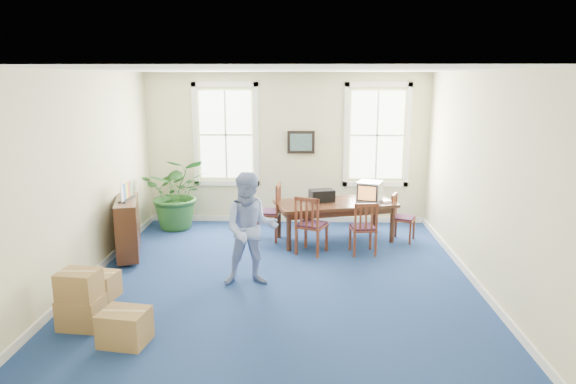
{
  "coord_description": "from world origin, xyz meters",
  "views": [
    {
      "loc": [
        0.34,
        -7.62,
        3.09
      ],
      "look_at": [
        0.1,
        0.6,
        1.25
      ],
      "focal_mm": 32.0,
      "sensor_mm": 36.0,
      "label": 1
    }
  ],
  "objects_px": {
    "conference_table": "(335,221)",
    "chair_near_left": "(312,224)",
    "potted_plant": "(178,193)",
    "cardboard_boxes": "(99,295)",
    "crt_tv": "(370,192)",
    "credenza": "(128,230)",
    "man": "(251,229)"
  },
  "relations": [
    {
      "from": "potted_plant",
      "to": "man",
      "type": "bearing_deg",
      "value": -58.21
    },
    {
      "from": "cardboard_boxes",
      "to": "credenza",
      "type": "bearing_deg",
      "value": 100.36
    },
    {
      "from": "chair_near_left",
      "to": "man",
      "type": "relative_size",
      "value": 0.62
    },
    {
      "from": "crt_tv",
      "to": "cardboard_boxes",
      "type": "xyz_separation_m",
      "value": [
        -3.87,
        -3.61,
        -0.57
      ]
    },
    {
      "from": "crt_tv",
      "to": "cardboard_boxes",
      "type": "height_order",
      "value": "crt_tv"
    },
    {
      "from": "credenza",
      "to": "conference_table",
      "type": "bearing_deg",
      "value": 0.07
    },
    {
      "from": "man",
      "to": "potted_plant",
      "type": "bearing_deg",
      "value": 114.49
    },
    {
      "from": "chair_near_left",
      "to": "potted_plant",
      "type": "bearing_deg",
      "value": -3.81
    },
    {
      "from": "crt_tv",
      "to": "man",
      "type": "height_order",
      "value": "man"
    },
    {
      "from": "chair_near_left",
      "to": "credenza",
      "type": "bearing_deg",
      "value": 29.68
    },
    {
      "from": "credenza",
      "to": "potted_plant",
      "type": "relative_size",
      "value": 0.82
    },
    {
      "from": "conference_table",
      "to": "chair_near_left",
      "type": "bearing_deg",
      "value": -136.47
    },
    {
      "from": "crt_tv",
      "to": "credenza",
      "type": "distance_m",
      "value": 4.49
    },
    {
      "from": "credenza",
      "to": "crt_tv",
      "type": "bearing_deg",
      "value": -1.64
    },
    {
      "from": "conference_table",
      "to": "potted_plant",
      "type": "relative_size",
      "value": 1.48
    },
    {
      "from": "chair_near_left",
      "to": "cardboard_boxes",
      "type": "relative_size",
      "value": 0.78
    },
    {
      "from": "conference_table",
      "to": "man",
      "type": "distance_m",
      "value": 2.65
    },
    {
      "from": "conference_table",
      "to": "crt_tv",
      "type": "relative_size",
      "value": 4.75
    },
    {
      "from": "crt_tv",
      "to": "potted_plant",
      "type": "distance_m",
      "value": 3.93
    },
    {
      "from": "crt_tv",
      "to": "potted_plant",
      "type": "bearing_deg",
      "value": -169.04
    },
    {
      "from": "man",
      "to": "credenza",
      "type": "relative_size",
      "value": 1.4
    },
    {
      "from": "credenza",
      "to": "cardboard_boxes",
      "type": "relative_size",
      "value": 0.9
    },
    {
      "from": "credenza",
      "to": "potted_plant",
      "type": "bearing_deg",
      "value": 59.62
    },
    {
      "from": "man",
      "to": "potted_plant",
      "type": "xyz_separation_m",
      "value": [
        -1.81,
        2.92,
        -0.11
      ]
    },
    {
      "from": "crt_tv",
      "to": "man",
      "type": "relative_size",
      "value": 0.27
    },
    {
      "from": "credenza",
      "to": "cardboard_boxes",
      "type": "bearing_deg",
      "value": -95.58
    },
    {
      "from": "man",
      "to": "potted_plant",
      "type": "height_order",
      "value": "man"
    },
    {
      "from": "conference_table",
      "to": "chair_near_left",
      "type": "height_order",
      "value": "chair_near_left"
    },
    {
      "from": "conference_table",
      "to": "crt_tv",
      "type": "xyz_separation_m",
      "value": [
        0.66,
        0.05,
        0.58
      ]
    },
    {
      "from": "conference_table",
      "to": "chair_near_left",
      "type": "distance_m",
      "value": 0.9
    },
    {
      "from": "crt_tv",
      "to": "chair_near_left",
      "type": "bearing_deg",
      "value": -123.17
    },
    {
      "from": "potted_plant",
      "to": "cardboard_boxes",
      "type": "bearing_deg",
      "value": -89.98
    }
  ]
}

